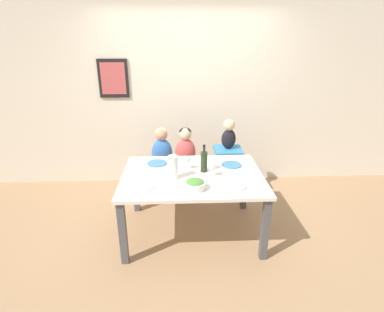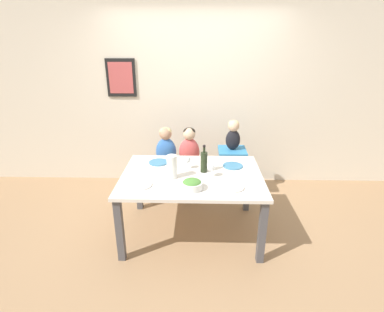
{
  "view_description": "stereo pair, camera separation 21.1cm",
  "coord_description": "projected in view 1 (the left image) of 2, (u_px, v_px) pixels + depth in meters",
  "views": [
    {
      "loc": [
        -0.14,
        -2.91,
        2.09
      ],
      "look_at": [
        0.0,
        0.08,
        0.9
      ],
      "focal_mm": 28.0,
      "sensor_mm": 36.0,
      "label": 1
    },
    {
      "loc": [
        0.07,
        -2.91,
        2.09
      ],
      "look_at": [
        0.0,
        0.08,
        0.9
      ],
      "focal_mm": 28.0,
      "sensor_mm": 36.0,
      "label": 2
    }
  ],
  "objects": [
    {
      "name": "dining_table",
      "position": [
        192.0,
        182.0,
        3.25
      ],
      "size": [
        1.5,
        1.09,
        0.72
      ],
      "color": "silver",
      "rests_on": "ground_plane"
    },
    {
      "name": "chair_far_left",
      "position": [
        163.0,
        171.0,
        4.08
      ],
      "size": [
        0.43,
        0.43,
        0.47
      ],
      "color": "silver",
      "rests_on": "ground_plane"
    },
    {
      "name": "dinner_plate_back_right",
      "position": [
        232.0,
        165.0,
        3.44
      ],
      "size": [
        0.23,
        0.23,
        0.01
      ],
      "color": "teal",
      "rests_on": "dining_table"
    },
    {
      "name": "person_child_left",
      "position": [
        162.0,
        147.0,
        3.96
      ],
      "size": [
        0.27,
        0.17,
        0.53
      ],
      "color": "#3366B2",
      "rests_on": "chair_far_left"
    },
    {
      "name": "wall_back",
      "position": [
        188.0,
        93.0,
        4.29
      ],
      "size": [
        10.0,
        0.09,
        2.7
      ],
      "color": "beige",
      "rests_on": "ground_plane"
    },
    {
      "name": "paper_towel_roll",
      "position": [
        173.0,
        167.0,
        3.08
      ],
      "size": [
        0.11,
        0.11,
        0.25
      ],
      "color": "white",
      "rests_on": "dining_table"
    },
    {
      "name": "chair_right_highchair",
      "position": [
        228.0,
        159.0,
        4.06
      ],
      "size": [
        0.36,
        0.37,
        0.71
      ],
      "color": "silver",
      "rests_on": "ground_plane"
    },
    {
      "name": "wine_glass_far",
      "position": [
        187.0,
        160.0,
        3.31
      ],
      "size": [
        0.08,
        0.08,
        0.15
      ],
      "color": "white",
      "rests_on": "dining_table"
    },
    {
      "name": "dinner_plate_front_left",
      "position": [
        143.0,
        187.0,
        2.94
      ],
      "size": [
        0.23,
        0.23,
        0.01
      ],
      "color": "silver",
      "rests_on": "dining_table"
    },
    {
      "name": "salad_bowl_large",
      "position": [
        195.0,
        184.0,
        2.89
      ],
      "size": [
        0.21,
        0.21,
        0.1
      ],
      "color": "white",
      "rests_on": "dining_table"
    },
    {
      "name": "person_child_center",
      "position": [
        185.0,
        147.0,
        3.97
      ],
      "size": [
        0.27,
        0.17,
        0.53
      ],
      "color": "#C64C4C",
      "rests_on": "chair_far_center"
    },
    {
      "name": "wine_glass_near",
      "position": [
        212.0,
        167.0,
        3.13
      ],
      "size": [
        0.08,
        0.08,
        0.15
      ],
      "color": "white",
      "rests_on": "dining_table"
    },
    {
      "name": "ground_plane",
      "position": [
        192.0,
        231.0,
        3.48
      ],
      "size": [
        14.0,
        14.0,
        0.0
      ],
      "primitive_type": "plane",
      "color": "#9E7A56"
    },
    {
      "name": "dinner_plate_back_left",
      "position": [
        157.0,
        163.0,
        3.48
      ],
      "size": [
        0.23,
        0.23,
        0.01
      ],
      "color": "teal",
      "rests_on": "dining_table"
    },
    {
      "name": "wine_bottle",
      "position": [
        204.0,
        161.0,
        3.24
      ],
      "size": [
        0.07,
        0.07,
        0.31
      ],
      "color": "#232D19",
      "rests_on": "dining_table"
    },
    {
      "name": "dinner_plate_front_right",
      "position": [
        235.0,
        186.0,
        2.95
      ],
      "size": [
        0.23,
        0.23,
        0.01
      ],
      "color": "silver",
      "rests_on": "dining_table"
    },
    {
      "name": "chair_far_center",
      "position": [
        186.0,
        170.0,
        4.1
      ],
      "size": [
        0.43,
        0.43,
        0.47
      ],
      "color": "silver",
      "rests_on": "ground_plane"
    },
    {
      "name": "person_baby_right",
      "position": [
        229.0,
        132.0,
        3.93
      ],
      "size": [
        0.19,
        0.15,
        0.4
      ],
      "color": "black",
      "rests_on": "chair_right_highchair"
    }
  ]
}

